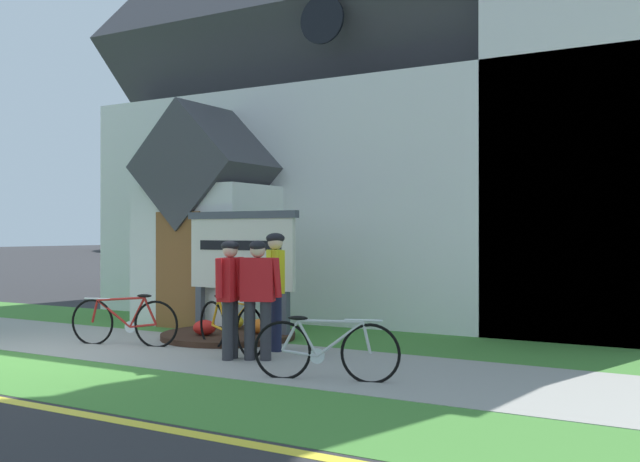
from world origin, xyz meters
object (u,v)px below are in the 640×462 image
at_px(cyclist_in_red_jersey, 258,291).
at_px(church_sign, 241,254).
at_px(bicycle_white, 230,326).
at_px(bicycle_green, 325,350).
at_px(cyclist_in_blue_jersey, 275,281).
at_px(bicycle_orange, 124,321).
at_px(cyclist_in_yellow_jersey, 230,291).

bearing_deg(cyclist_in_red_jersey, church_sign, 131.74).
distance_m(bicycle_white, bicycle_green, 2.41).
bearing_deg(bicycle_white, church_sign, 120.97).
xyz_separation_m(church_sign, bicycle_green, (3.00, -2.44, -1.01)).
bearing_deg(bicycle_white, cyclist_in_blue_jersey, 40.07).
relative_size(church_sign, bicycle_orange, 1.32).
relative_size(bicycle_orange, cyclist_in_blue_jersey, 1.01).
distance_m(bicycle_green, cyclist_in_red_jersey, 1.68).
relative_size(bicycle_green, cyclist_in_red_jersey, 1.04).
distance_m(bicycle_green, cyclist_in_blue_jersey, 2.32).
bearing_deg(cyclist_in_red_jersey, cyclist_in_yellow_jersey, -162.29).
xyz_separation_m(bicycle_white, bicycle_orange, (-1.76, -0.32, -0.00)).
distance_m(church_sign, cyclist_in_yellow_jersey, 2.28).
bearing_deg(bicycle_orange, church_sign, 61.66).
distance_m(bicycle_orange, cyclist_in_yellow_jersey, 2.21).
bearing_deg(cyclist_in_blue_jersey, cyclist_in_yellow_jersey, -98.16).
bearing_deg(cyclist_in_yellow_jersey, cyclist_in_blue_jersey, 81.84).
bearing_deg(cyclist_in_blue_jersey, bicycle_orange, -161.84).
distance_m(bicycle_orange, cyclist_in_blue_jersey, 2.47).
relative_size(bicycle_orange, cyclist_in_red_jersey, 1.07).
bearing_deg(cyclist_in_blue_jersey, bicycle_white, -139.93).
bearing_deg(cyclist_in_red_jersey, cyclist_in_blue_jersey, 106.91).
distance_m(cyclist_in_blue_jersey, cyclist_in_red_jersey, 0.83).
height_order(church_sign, cyclist_in_yellow_jersey, church_sign).
relative_size(bicycle_green, cyclist_in_blue_jersey, 0.98).
relative_size(church_sign, cyclist_in_red_jersey, 1.42).
height_order(bicycle_orange, cyclist_in_blue_jersey, cyclist_in_blue_jersey).
height_order(bicycle_green, cyclist_in_red_jersey, cyclist_in_red_jersey).
bearing_deg(cyclist_in_yellow_jersey, church_sign, 122.61).
xyz_separation_m(cyclist_in_blue_jersey, cyclist_in_red_jersey, (0.24, -0.79, -0.07)).
distance_m(bicycle_orange, bicycle_green, 4.00).
distance_m(cyclist_in_blue_jersey, cyclist_in_yellow_jersey, 0.92).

